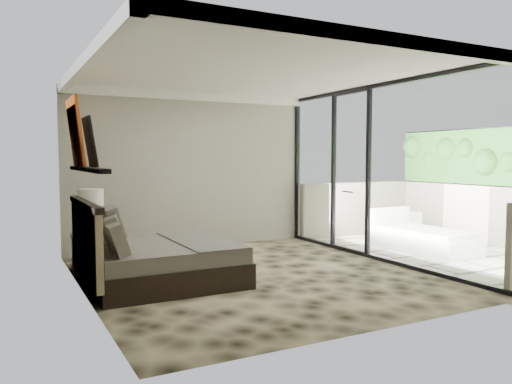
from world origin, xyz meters
name	(u,v)px	position (x,y,z in m)	size (l,w,h in m)	color
floor	(254,275)	(0.00, 0.00, 0.00)	(5.00, 5.00, 0.00)	black
ceiling	(254,72)	(0.00, 0.00, 2.79)	(4.50, 5.00, 0.02)	silver
back_wall	(192,171)	(0.00, 2.49, 1.40)	(4.50, 0.02, 2.80)	gray
left_wall	(84,178)	(-2.24, 0.00, 1.40)	(0.02, 5.00, 2.80)	gray
glass_wall	(381,173)	(2.25, 0.00, 1.40)	(0.08, 5.00, 2.80)	white
terrace_slab	(446,255)	(3.75, 0.00, -0.06)	(3.00, 5.00, 0.12)	#B9B29E
parapet_far	(499,216)	(5.10, 0.00, 0.55)	(0.30, 5.00, 1.10)	beige
foliage_hedge	(501,157)	(5.10, 0.00, 1.65)	(0.36, 4.60, 1.10)	#316D21
picture_ledge	(87,169)	(-2.18, 0.10, 1.50)	(0.12, 2.20, 0.05)	black
bed	(154,259)	(-1.35, 0.23, 0.32)	(1.92, 1.87, 1.06)	black
nightstand	(91,253)	(-1.96, 1.42, 0.25)	(0.51, 0.51, 0.51)	black
table_lamp	(91,205)	(-1.94, 1.44, 0.94)	(0.36, 0.36, 0.67)	black
abstract_canvas	(75,132)	(-2.19, 0.93, 1.97)	(0.04, 0.90, 0.90)	#C55010
framed_print	(90,142)	(-2.14, 0.14, 1.82)	(0.03, 0.50, 0.60)	black
ottoman	(403,226)	(4.09, 1.40, 0.27)	(0.54, 0.54, 0.54)	white
lounger	(422,239)	(3.45, 0.26, 0.22)	(0.97, 1.82, 0.70)	white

